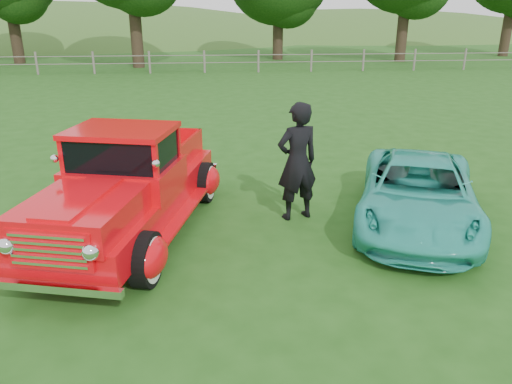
{
  "coord_description": "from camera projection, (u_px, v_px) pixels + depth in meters",
  "views": [
    {
      "loc": [
        0.33,
        -6.48,
        3.51
      ],
      "look_at": [
        1.01,
        1.2,
        0.62
      ],
      "focal_mm": 35.0,
      "sensor_mm": 36.0,
      "label": 1
    }
  ],
  "objects": [
    {
      "name": "ground",
      "position": [
        194.0,
        263.0,
        7.25
      ],
      "size": [
        140.0,
        140.0,
        0.0
      ],
      "primitive_type": "plane",
      "color": "#1F4D14",
      "rests_on": "ground"
    },
    {
      "name": "distant_hills",
      "position": [
        176.0,
        73.0,
        63.98
      ],
      "size": [
        116.0,
        60.0,
        18.0
      ],
      "color": "#345B21",
      "rests_on": "ground"
    },
    {
      "name": "fence_line",
      "position": [
        204.0,
        62.0,
        27.56
      ],
      "size": [
        48.0,
        0.12,
        1.2
      ],
      "color": "slate",
      "rests_on": "ground"
    },
    {
      "name": "red_pickup",
      "position": [
        128.0,
        187.0,
        7.93
      ],
      "size": [
        3.08,
        5.26,
        1.78
      ],
      "rotation": [
        0.0,
        0.0,
        -0.25
      ],
      "color": "black",
      "rests_on": "ground"
    },
    {
      "name": "teal_sedan",
      "position": [
        418.0,
        193.0,
        8.36
      ],
      "size": [
        3.2,
        4.47,
        1.13
      ],
      "primitive_type": "imported",
      "rotation": [
        0.0,
        0.0,
        -0.36
      ],
      "color": "#2CB2A0",
      "rests_on": "ground"
    },
    {
      "name": "man",
      "position": [
        297.0,
        162.0,
        8.46
      ],
      "size": [
        0.86,
        0.7,
        2.05
      ],
      "primitive_type": "imported",
      "rotation": [
        0.0,
        0.0,
        3.46
      ],
      "color": "black",
      "rests_on": "ground"
    }
  ]
}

